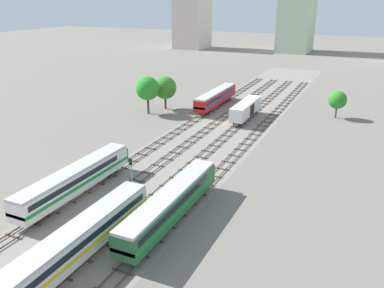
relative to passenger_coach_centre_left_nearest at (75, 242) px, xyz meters
name	(u,v)px	position (x,y,z in m)	size (l,w,h in m)	color
ground_plane	(203,143)	(-2.41, 37.25, -2.61)	(480.00, 480.00, 0.00)	slate
ballast_bed	(203,143)	(-2.41, 37.25, -2.61)	(18.44, 176.00, 0.01)	gray
track_far_left	(171,136)	(-9.63, 38.25, -2.48)	(2.40, 126.00, 0.29)	#47382D
track_left	(193,139)	(-4.81, 38.25, -2.48)	(2.40, 126.00, 0.29)	#47382D
track_centre_left	(218,143)	(0.00, 38.25, -2.48)	(2.40, 126.00, 0.29)	#47382D
track_centre	(243,147)	(4.81, 38.25, -2.48)	(2.40, 126.00, 0.29)	#47382D
passenger_coach_centre_left_nearest	(75,242)	(0.00, 0.00, 0.00)	(2.96, 22.00, 3.80)	white
diesel_railcar_centre_near	(171,203)	(4.81, 10.84, -0.02)	(2.96, 20.50, 3.80)	#286638
diesel_railcar_far_left_mid	(75,179)	(-9.63, 11.36, -0.02)	(2.96, 20.50, 3.80)	white
freight_boxcar_centre_left_midfar	(246,109)	(0.01, 54.95, -0.16)	(2.87, 14.00, 3.60)	white
diesel_railcar_far_left_far	(216,97)	(-9.63, 61.75, -0.02)	(2.96, 20.50, 3.80)	red
signal_post_nearest	(132,174)	(-2.41, 13.78, 1.09)	(0.28, 0.47, 5.87)	gray
lineside_tree_0	(338,100)	(17.70, 64.34, 1.47)	(3.92, 3.92, 6.05)	#4C331E
lineside_tree_1	(147,88)	(-21.60, 50.19, 3.22)	(5.34, 5.34, 8.53)	#4C331E
lineside_tree_2	(165,88)	(-19.94, 55.37, 2.51)	(5.35, 5.35, 7.82)	#4C331E
skyline_tower_0	(192,16)	(-65.43, 169.59, 13.22)	(14.63, 18.51, 31.67)	beige
skyline_tower_1	(298,3)	(-13.49, 176.81, 20.05)	(14.72, 22.23, 45.34)	#B4C2A3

